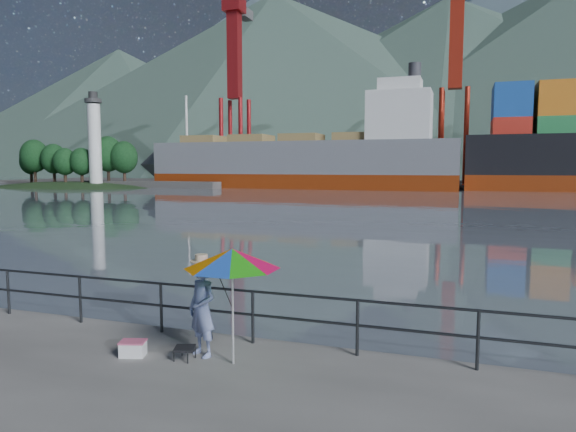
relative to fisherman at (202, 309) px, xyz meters
The scene contains 11 objects.
harbor_water 129.20m from the fisherman, 91.07° to the left, with size 500.00×280.00×0.00m, color slate.
far_dock 92.49m from the fisherman, 85.29° to the left, with size 200.00×40.00×0.40m, color #514F4C.
guardrail 2.57m from the fisherman, 160.04° to the left, with size 22.00×0.06×1.03m.
mountains 212.95m from the fisherman, 80.02° to the left, with size 600.00×332.80×80.00m.
lighthouse_islet 83.86m from the fisherman, 133.17° to the left, with size 48.00×26.40×19.20m.
fisherman is the anchor object (origin of this frame).
beach_umbrella 1.20m from the fisherman, 14.77° to the right, with size 2.13×2.13×1.98m.
folding_stool 0.80m from the fisherman, 124.67° to the right, with size 0.43×0.43×0.22m.
cooler_bag 1.43m from the fisherman, 159.63° to the right, with size 0.42×0.28×0.24m, color white.
fishing_rod 1.31m from the fisherman, 91.41° to the left, with size 0.02×0.02×2.34m, color black.
bulk_carrier 71.79m from the fisherman, 104.58° to the left, with size 47.76×8.27×14.50m.
Camera 1 is at (6.68, -7.04, 3.37)m, focal length 32.00 mm.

